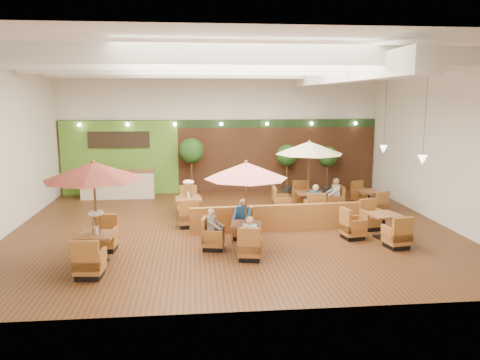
{
  "coord_description": "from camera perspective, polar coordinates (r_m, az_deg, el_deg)",
  "views": [
    {
      "loc": [
        -1.2,
        -14.65,
        4.21
      ],
      "look_at": [
        0.3,
        0.5,
        1.5
      ],
      "focal_mm": 35.0,
      "sensor_mm": 36.0,
      "label": 1
    }
  ],
  "objects": [
    {
      "name": "table_1",
      "position": [
        12.85,
        0.47,
        -0.65
      ],
      "size": [
        2.42,
        2.53,
        2.51
      ],
      "rotation": [
        0.0,
        0.0,
        -0.18
      ],
      "color": "brown",
      "rests_on": "ground"
    },
    {
      "name": "diner_3",
      "position": [
        16.36,
        9.12,
        -2.22
      ],
      "size": [
        0.41,
        0.34,
        0.79
      ],
      "rotation": [
        0.0,
        0.0,
        0.11
      ],
      "color": "#215592",
      "rests_on": "ground"
    },
    {
      "name": "table_0",
      "position": [
        12.22,
        -17.36,
        -0.64
      ],
      "size": [
        2.48,
        2.66,
        2.69
      ],
      "rotation": [
        0.0,
        0.0,
        -0.08
      ],
      "color": "brown",
      "rests_on": "ground"
    },
    {
      "name": "room",
      "position": [
        15.94,
        -0.44,
        8.01
      ],
      "size": [
        14.04,
        14.0,
        5.52
      ],
      "color": "#381E0F",
      "rests_on": "ground"
    },
    {
      "name": "table_5",
      "position": [
        18.49,
        15.41,
        -2.37
      ],
      "size": [
        1.01,
        2.5,
        0.88
      ],
      "rotation": [
        0.0,
        0.0,
        0.35
      ],
      "color": "brown",
      "rests_on": "ground"
    },
    {
      "name": "table_4",
      "position": [
        14.71,
        16.08,
        -5.51
      ],
      "size": [
        1.79,
        2.61,
        0.95
      ],
      "rotation": [
        0.0,
        0.0,
        0.17
      ],
      "color": "brown",
      "rests_on": "ground"
    },
    {
      "name": "diner_2",
      "position": [
        13.04,
        -3.3,
        -5.42
      ],
      "size": [
        0.31,
        0.37,
        0.71
      ],
      "rotation": [
        0.0,
        0.0,
        4.58
      ],
      "color": "gray",
      "rests_on": "ground"
    },
    {
      "name": "diner_1",
      "position": [
        13.98,
        0.31,
        -4.27
      ],
      "size": [
        0.42,
        0.38,
        0.75
      ],
      "rotation": [
        0.0,
        0.0,
        2.79
      ],
      "color": "#215592",
      "rests_on": "ground"
    },
    {
      "name": "topiary_0",
      "position": [
        20.09,
        -5.95,
        3.28
      ],
      "size": [
        1.07,
        1.07,
        2.48
      ],
      "color": "black",
      "rests_on": "ground"
    },
    {
      "name": "diner_4",
      "position": [
        17.55,
        11.42,
        -1.42
      ],
      "size": [
        0.35,
        0.42,
        0.82
      ],
      "rotation": [
        0.0,
        0.0,
        1.46
      ],
      "color": "white",
      "rests_on": "ground"
    },
    {
      "name": "table_3",
      "position": [
        16.32,
        -6.27,
        -3.12
      ],
      "size": [
        0.94,
        2.63,
        1.55
      ],
      "rotation": [
        0.0,
        0.0,
        0.09
      ],
      "color": "brown",
      "rests_on": "ground"
    },
    {
      "name": "topiary_2",
      "position": [
        20.96,
        10.66,
        2.63
      ],
      "size": [
        0.89,
        0.89,
        2.08
      ],
      "color": "black",
      "rests_on": "ground"
    },
    {
      "name": "diner_0",
      "position": [
        12.23,
        1.2,
        -6.45
      ],
      "size": [
        0.38,
        0.33,
        0.72
      ],
      "rotation": [
        0.0,
        0.0,
        -0.2
      ],
      "color": "white",
      "rests_on": "ground"
    },
    {
      "name": "table_2",
      "position": [
        17.11,
        8.39,
        1.98
      ],
      "size": [
        2.64,
        2.64,
        2.69
      ],
      "rotation": [
        0.0,
        0.0,
        -0.05
      ],
      "color": "brown",
      "rests_on": "ground"
    },
    {
      "name": "service_counter",
      "position": [
        20.33,
        -14.62,
        -0.51
      ],
      "size": [
        3.0,
        0.75,
        1.18
      ],
      "color": "beige",
      "rests_on": "ground"
    },
    {
      "name": "booth_divider",
      "position": [
        15.02,
        5.49,
        -4.58
      ],
      "size": [
        6.05,
        0.54,
        0.84
      ],
      "primitive_type": "cube",
      "rotation": [
        0.0,
        0.0,
        0.06
      ],
      "color": "brown",
      "rests_on": "ground"
    },
    {
      "name": "topiary_1",
      "position": [
        20.52,
        5.75,
        2.77
      ],
      "size": [
        0.93,
        0.93,
        2.16
      ],
      "color": "black",
      "rests_on": "ground"
    }
  ]
}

